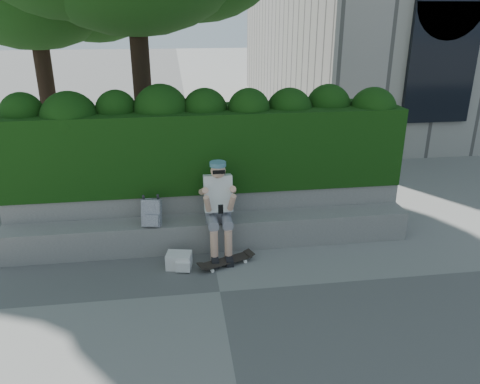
{
  "coord_description": "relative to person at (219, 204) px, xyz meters",
  "views": [
    {
      "loc": [
        -0.46,
        -5.04,
        3.34
      ],
      "look_at": [
        0.4,
        1.0,
        0.95
      ],
      "focal_mm": 35.0,
      "sensor_mm": 36.0,
      "label": 1
    }
  ],
  "objects": [
    {
      "name": "ground",
      "position": [
        -0.1,
        -1.07,
        -0.75
      ],
      "size": [
        80.0,
        80.0,
        0.0
      ],
      "primitive_type": "plane",
      "color": "slate",
      "rests_on": "ground"
    },
    {
      "name": "bench_ledge",
      "position": [
        -0.1,
        0.18,
        -0.53
      ],
      "size": [
        6.0,
        0.45,
        0.45
      ],
      "primitive_type": "cube",
      "color": "gray",
      "rests_on": "ground"
    },
    {
      "name": "planter_wall",
      "position": [
        -0.1,
        0.66,
        -0.38
      ],
      "size": [
        6.0,
        0.5,
        0.75
      ],
      "primitive_type": "cube",
      "color": "gray",
      "rests_on": "ground"
    },
    {
      "name": "hedge",
      "position": [
        -0.1,
        0.88,
        0.6
      ],
      "size": [
        6.0,
        1.0,
        1.2
      ],
      "primitive_type": "cube",
      "color": "black",
      "rests_on": "planter_wall"
    },
    {
      "name": "person",
      "position": [
        0.0,
        0.0,
        0.0
      ],
      "size": [
        0.4,
        0.76,
        1.38
      ],
      "color": "slate",
      "rests_on": "ground"
    },
    {
      "name": "skateboard",
      "position": [
        0.06,
        -0.42,
        -0.69
      ],
      "size": [
        0.76,
        0.44,
        0.08
      ],
      "rotation": [
        0.0,
        0.0,
        0.37
      ],
      "color": "black",
      "rests_on": "ground"
    },
    {
      "name": "backpack_plaid",
      "position": [
        -0.95,
        0.08,
        -0.11
      ],
      "size": [
        0.29,
        0.19,
        0.39
      ],
      "primitive_type": "cube",
      "rotation": [
        0.0,
        0.0,
        -0.22
      ],
      "color": "#AFAEB3",
      "rests_on": "bench_ledge"
    },
    {
      "name": "backpack_ground",
      "position": [
        -0.6,
        -0.39,
        -0.64
      ],
      "size": [
        0.38,
        0.3,
        0.22
      ],
      "primitive_type": "cube",
      "rotation": [
        0.0,
        0.0,
        -0.2
      ],
      "color": "white",
      "rests_on": "ground"
    }
  ]
}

